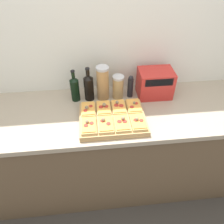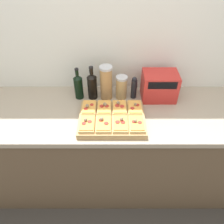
% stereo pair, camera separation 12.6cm
% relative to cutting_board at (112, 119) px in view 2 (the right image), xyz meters
% --- Properties ---
extents(ground_plane, '(12.00, 12.00, 0.00)m').
position_rel_cutting_board_xyz_m(ground_plane, '(-0.02, -0.20, -0.95)').
color(ground_plane, '#3D3833').
extents(wall_back, '(6.00, 0.06, 2.50)m').
position_rel_cutting_board_xyz_m(wall_back, '(-0.02, 0.47, 0.30)').
color(wall_back, silver).
rests_on(wall_back, ground_plane).
extents(kitchen_counter, '(2.63, 0.67, 0.93)m').
position_rel_cutting_board_xyz_m(kitchen_counter, '(-0.02, 0.12, -0.48)').
color(kitchen_counter, brown).
rests_on(kitchen_counter, ground_plane).
extents(cutting_board, '(0.47, 0.36, 0.04)m').
position_rel_cutting_board_xyz_m(cutting_board, '(0.00, 0.00, 0.00)').
color(cutting_board, tan).
rests_on(cutting_board, kitchen_counter).
extents(pizza_slice_back_left, '(0.10, 0.16, 0.05)m').
position_rel_cutting_board_xyz_m(pizza_slice_back_left, '(-0.17, 0.09, 0.04)').
color(pizza_slice_back_left, tan).
rests_on(pizza_slice_back_left, cutting_board).
extents(pizza_slice_back_midleft, '(0.10, 0.16, 0.06)m').
position_rel_cutting_board_xyz_m(pizza_slice_back_midleft, '(-0.06, 0.09, 0.04)').
color(pizza_slice_back_midleft, tan).
rests_on(pizza_slice_back_midleft, cutting_board).
extents(pizza_slice_back_midright, '(0.10, 0.16, 0.05)m').
position_rel_cutting_board_xyz_m(pizza_slice_back_midright, '(0.06, 0.09, 0.04)').
color(pizza_slice_back_midright, tan).
rests_on(pizza_slice_back_midright, cutting_board).
extents(pizza_slice_back_right, '(0.10, 0.16, 0.05)m').
position_rel_cutting_board_xyz_m(pizza_slice_back_right, '(0.17, 0.09, 0.04)').
color(pizza_slice_back_right, tan).
rests_on(pizza_slice_back_right, cutting_board).
extents(pizza_slice_front_left, '(0.10, 0.16, 0.05)m').
position_rel_cutting_board_xyz_m(pizza_slice_front_left, '(-0.17, -0.09, 0.04)').
color(pizza_slice_front_left, tan).
rests_on(pizza_slice_front_left, cutting_board).
extents(pizza_slice_front_midleft, '(0.10, 0.16, 0.05)m').
position_rel_cutting_board_xyz_m(pizza_slice_front_midleft, '(-0.06, -0.08, 0.04)').
color(pizza_slice_front_midleft, tan).
rests_on(pizza_slice_front_midleft, cutting_board).
extents(pizza_slice_front_midright, '(0.10, 0.16, 0.05)m').
position_rel_cutting_board_xyz_m(pizza_slice_front_midright, '(0.06, -0.09, 0.04)').
color(pizza_slice_front_midright, tan).
rests_on(pizza_slice_front_midright, cutting_board).
extents(pizza_slice_front_right, '(0.10, 0.16, 0.05)m').
position_rel_cutting_board_xyz_m(pizza_slice_front_right, '(0.17, -0.09, 0.04)').
color(pizza_slice_front_right, tan).
rests_on(pizza_slice_front_right, cutting_board).
extents(olive_oil_bottle, '(0.07, 0.07, 0.27)m').
position_rel_cutting_board_xyz_m(olive_oil_bottle, '(-0.26, 0.29, 0.09)').
color(olive_oil_bottle, black).
rests_on(olive_oil_bottle, kitchen_counter).
extents(wine_bottle, '(0.08, 0.08, 0.28)m').
position_rel_cutting_board_xyz_m(wine_bottle, '(-0.16, 0.29, 0.09)').
color(wine_bottle, black).
rests_on(wine_bottle, kitchen_counter).
extents(grain_jar_tall, '(0.10, 0.10, 0.28)m').
position_rel_cutting_board_xyz_m(grain_jar_tall, '(-0.04, 0.29, 0.12)').
color(grain_jar_tall, '#AD7F4C').
rests_on(grain_jar_tall, kitchen_counter).
extents(grain_jar_short, '(0.09, 0.09, 0.19)m').
position_rel_cutting_board_xyz_m(grain_jar_short, '(0.08, 0.29, 0.08)').
color(grain_jar_short, tan).
rests_on(grain_jar_short, kitchen_counter).
extents(pepper_mill, '(0.05, 0.05, 0.19)m').
position_rel_cutting_board_xyz_m(pepper_mill, '(0.18, 0.29, 0.07)').
color(pepper_mill, black).
rests_on(pepper_mill, kitchen_counter).
extents(toaster_oven, '(0.29, 0.19, 0.22)m').
position_rel_cutting_board_xyz_m(toaster_oven, '(0.37, 0.29, 0.09)').
color(toaster_oven, red).
rests_on(toaster_oven, kitchen_counter).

